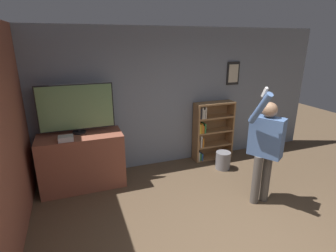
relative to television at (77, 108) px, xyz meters
The scene contains 8 objects.
wall_back 1.70m from the television, 10.78° to the left, with size 6.93×0.09×2.70m.
wall_side_brick 1.47m from the television, 124.82° to the right, with size 0.06×4.58×2.70m.
tv_ledge 0.91m from the television, 90.00° to the right, with size 1.38×0.62×0.95m.
television is the anchor object (origin of this frame).
game_console 0.55m from the television, 123.54° to the right, with size 0.23×0.17×0.08m.
bookshelf 2.74m from the television, ahead, with size 0.86×0.28×1.24m.
person 3.05m from the television, 31.66° to the right, with size 0.62×0.57×1.88m.
waste_bin 2.92m from the television, ahead, with size 0.29×0.29×0.35m.
Camera 1 is at (-1.70, -1.77, 2.44)m, focal length 28.00 mm.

